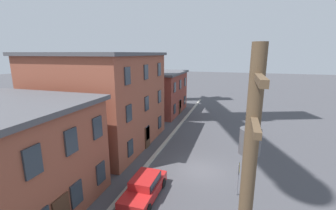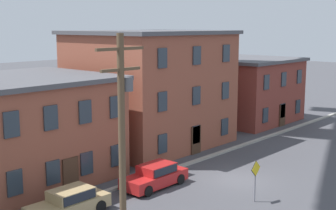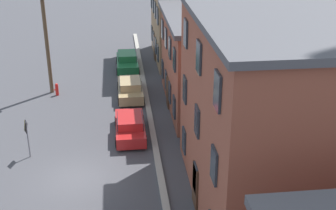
% 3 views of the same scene
% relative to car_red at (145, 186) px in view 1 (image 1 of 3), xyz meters
% --- Properties ---
extents(ground_plane, '(200.00, 200.00, 0.00)m').
position_rel_car_red_xyz_m(ground_plane, '(4.52, -3.07, -0.75)').
color(ground_plane, '#424247').
extents(kerb_strip, '(56.00, 0.36, 0.16)m').
position_rel_car_red_xyz_m(kerb_strip, '(4.52, 1.43, -0.67)').
color(kerb_strip, '#9E998E').
rests_on(kerb_strip, ground_plane).
extents(apartment_far, '(11.98, 10.20, 9.48)m').
position_rel_car_red_xyz_m(apartment_far, '(7.61, 7.78, 4.00)').
color(apartment_far, brown).
rests_on(apartment_far, ground_plane).
extents(apartment_annex, '(10.32, 11.37, 6.55)m').
position_rel_car_red_xyz_m(apartment_annex, '(21.30, 8.36, 2.54)').
color(apartment_annex, brown).
rests_on(apartment_annex, ground_plane).
extents(car_red, '(4.40, 1.92, 1.43)m').
position_rel_car_red_xyz_m(car_red, '(0.00, 0.00, 0.00)').
color(car_red, '#B21E1E').
rests_on(car_red, ground_plane).
extents(caution_sign, '(0.93, 0.08, 2.43)m').
position_rel_car_red_xyz_m(caution_sign, '(1.94, -5.95, 0.86)').
color(caution_sign, slate).
rests_on(caution_sign, ground_plane).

